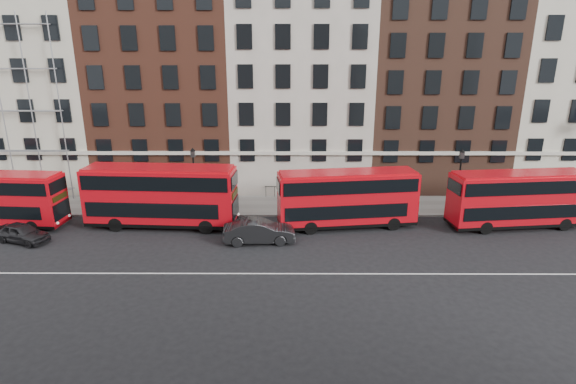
{
  "coord_description": "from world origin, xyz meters",
  "views": [
    {
      "loc": [
        -1.01,
        -26.42,
        12.78
      ],
      "look_at": [
        -1.14,
        5.0,
        3.0
      ],
      "focal_mm": 28.0,
      "sensor_mm": 36.0,
      "label": 1
    }
  ],
  "objects_px": {
    "bus_b": "(161,195)",
    "bus_d": "(518,198)",
    "bus_c": "(347,198)",
    "car_rear": "(22,233)",
    "car_front": "(259,231)"
  },
  "relations": [
    {
      "from": "bus_b",
      "to": "bus_d",
      "type": "xyz_separation_m",
      "value": [
        26.88,
        -0.01,
        -0.22
      ]
    },
    {
      "from": "bus_b",
      "to": "car_rear",
      "type": "relative_size",
      "value": 2.85
    },
    {
      "from": "bus_d",
      "to": "car_front",
      "type": "distance_m",
      "value": 19.57
    },
    {
      "from": "bus_b",
      "to": "bus_c",
      "type": "distance_m",
      "value": 14.03
    },
    {
      "from": "bus_d",
      "to": "car_rear",
      "type": "bearing_deg",
      "value": 178.16
    },
    {
      "from": "car_rear",
      "to": "car_front",
      "type": "xyz_separation_m",
      "value": [
        16.68,
        0.01,
        0.14
      ]
    },
    {
      "from": "bus_d",
      "to": "car_rear",
      "type": "relative_size",
      "value": 2.63
    },
    {
      "from": "bus_c",
      "to": "bus_b",
      "type": "bearing_deg",
      "value": 172.28
    },
    {
      "from": "bus_b",
      "to": "bus_d",
      "type": "distance_m",
      "value": 26.88
    },
    {
      "from": "bus_d",
      "to": "car_rear",
      "type": "height_order",
      "value": "bus_d"
    },
    {
      "from": "car_rear",
      "to": "car_front",
      "type": "height_order",
      "value": "car_front"
    },
    {
      "from": "bus_b",
      "to": "bus_c",
      "type": "height_order",
      "value": "bus_b"
    },
    {
      "from": "bus_b",
      "to": "bus_c",
      "type": "bearing_deg",
      "value": 3.54
    },
    {
      "from": "bus_b",
      "to": "bus_c",
      "type": "xyz_separation_m",
      "value": [
        14.02,
        -0.01,
        -0.19
      ]
    },
    {
      "from": "bus_b",
      "to": "car_front",
      "type": "bearing_deg",
      "value": -17.83
    }
  ]
}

